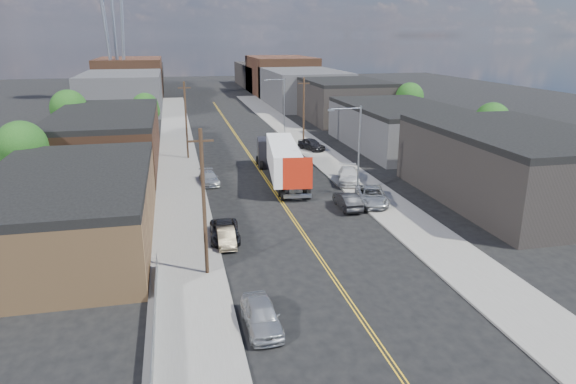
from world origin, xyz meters
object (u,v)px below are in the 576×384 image
car_right_oncoming (347,201)px  car_right_lot_c (311,144)px  semi_truck (280,158)px  car_right_lot_b (349,175)px  car_right_lot_a (372,196)px  car_left_a (261,315)px  car_left_d (209,178)px  car_left_b (226,237)px  car_left_c (225,231)px

car_right_oncoming → car_right_lot_c: bearing=-96.6°
semi_truck → car_right_lot_b: semi_truck is taller
car_right_oncoming → car_right_lot_a: bearing=-167.9°
car_left_a → car_right_lot_a: 23.60m
car_right_lot_c → car_left_d: bearing=-159.8°
car_right_lot_b → semi_truck: bearing=171.6°
car_right_lot_a → car_right_lot_b: car_right_lot_a is taller
car_left_a → car_left_b: 12.28m
car_right_lot_b → car_right_oncoming: bearing=-93.5°
car_left_a → car_right_lot_b: 30.15m
car_left_a → car_right_lot_a: car_right_lot_a is taller
car_left_d → car_right_lot_c: bearing=36.9°
car_left_d → semi_truck: bearing=-5.3°
semi_truck → car_right_lot_a: (6.70, -10.75, -1.58)m
car_left_a → car_left_c: size_ratio=0.94×
car_left_d → car_right_oncoming: 16.48m
car_left_c → semi_truck: bearing=67.4°
semi_truck → car_left_b: semi_truck is taller
car_right_oncoming → car_right_lot_a: car_right_lot_a is taller
car_left_a → car_right_oncoming: bearing=56.9°
car_right_lot_a → car_right_lot_c: car_right_lot_c is taller
car_right_lot_a → car_right_lot_b: (0.30, 7.53, -0.01)m
semi_truck → car_right_oncoming: semi_truck is taller
semi_truck → car_right_lot_b: bearing=-17.3°
car_left_a → car_right_lot_c: bearing=69.8°
car_left_d → car_right_lot_b: bearing=-17.4°
car_left_b → car_right_lot_b: size_ratio=0.72×
car_left_a → car_left_d: size_ratio=1.03×
car_right_oncoming → car_right_lot_a: size_ratio=0.82×
semi_truck → car_left_a: semi_truck is taller
semi_truck → car_left_d: 8.12m
car_right_oncoming → car_right_lot_b: car_right_lot_b is taller
semi_truck → car_left_b: bearing=-107.0°
car_right_lot_b → car_right_lot_c: car_right_lot_c is taller
car_left_d → car_right_lot_a: car_right_lot_a is taller
car_left_a → car_right_lot_a: size_ratio=0.81×
semi_truck → car_right_oncoming: 12.11m
car_left_a → car_right_lot_a: (13.96, 19.03, 0.15)m
car_right_lot_c → car_left_b: bearing=-137.8°
car_left_a → car_right_lot_a: bearing=52.2°
car_left_b → car_right_oncoming: 13.53m
car_right_lot_b → car_left_d: bearing=-176.0°
car_left_b → car_left_a: bearing=-85.8°
car_left_b → car_right_lot_a: 16.09m
car_left_d → car_right_lot_a: size_ratio=0.79×
car_right_lot_a → car_right_lot_b: size_ratio=1.05×
car_left_a → car_left_d: 29.81m
car_right_oncoming → car_right_lot_c: (3.29, 25.02, 0.18)m
car_left_a → car_left_b: size_ratio=1.19×
car_left_d → car_right_oncoming: bearing=-48.3°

